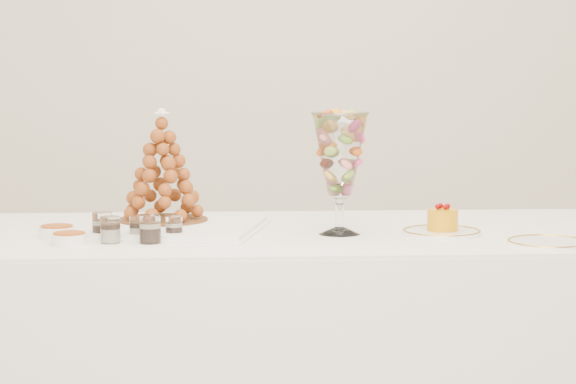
{
  "coord_description": "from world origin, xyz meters",
  "views": [
    {
      "loc": [
        -0.1,
        -2.96,
        1.32
      ],
      "look_at": [
        -0.01,
        0.22,
        0.95
      ],
      "focal_mm": 70.0,
      "sensor_mm": 36.0,
      "label": 1
    }
  ],
  "objects": [
    {
      "name": "spare_plate",
      "position": [
        0.69,
        0.02,
        0.83
      ],
      "size": [
        0.23,
        0.23,
        0.01
      ],
      "primitive_type": "cylinder",
      "color": "white",
      "rests_on": "buffet_table"
    },
    {
      "name": "macaron_vase",
      "position": [
        0.14,
        0.23,
        1.05
      ],
      "size": [
        0.16,
        0.16,
        0.35
      ],
      "color": "white",
      "rests_on": "buffet_table"
    },
    {
      "name": "croquembouche",
      "position": [
        -0.38,
        0.39,
        1.01
      ],
      "size": [
        0.27,
        0.27,
        0.34
      ],
      "rotation": [
        0.0,
        0.0,
        0.11
      ],
      "color": "brown",
      "rests_on": "lace_tray"
    },
    {
      "name": "mousse_cake",
      "position": [
        0.43,
        0.22,
        0.87
      ],
      "size": [
        0.09,
        0.09,
        0.08
      ],
      "color": "orange",
      "rests_on": "cake_plate"
    },
    {
      "name": "verrine_e",
      "position": [
        -0.39,
        0.08,
        0.86
      ],
      "size": [
        0.07,
        0.07,
        0.08
      ],
      "primitive_type": "cylinder",
      "rotation": [
        0.0,
        0.0,
        -0.3
      ],
      "color": "white",
      "rests_on": "buffet_table"
    },
    {
      "name": "verrine_d",
      "position": [
        -0.5,
        0.08,
        0.86
      ],
      "size": [
        0.06,
        0.06,
        0.07
      ],
      "primitive_type": "cylinder",
      "rotation": [
        0.0,
        0.0,
        0.11
      ],
      "color": "white",
      "rests_on": "buffet_table"
    },
    {
      "name": "ramekin_back",
      "position": [
        -0.66,
        0.18,
        0.84
      ],
      "size": [
        0.1,
        0.1,
        0.03
      ],
      "primitive_type": "cylinder",
      "color": "white",
      "rests_on": "buffet_table"
    },
    {
      "name": "verrine_b",
      "position": [
        -0.43,
        0.13,
        0.86
      ],
      "size": [
        0.06,
        0.06,
        0.07
      ],
      "primitive_type": "cylinder",
      "rotation": [
        0.0,
        0.0,
        -0.21
      ],
      "color": "white",
      "rests_on": "buffet_table"
    },
    {
      "name": "lace_tray",
      "position": [
        -0.39,
        0.31,
        0.83
      ],
      "size": [
        0.64,
        0.53,
        0.02
      ],
      "primitive_type": "cube",
      "rotation": [
        0.0,
        0.0,
        -0.19
      ],
      "color": "white",
      "rests_on": "buffet_table"
    },
    {
      "name": "buffet_table",
      "position": [
        -0.08,
        0.29,
        0.41
      ],
      "size": [
        2.19,
        0.93,
        0.82
      ],
      "rotation": [
        0.0,
        0.0,
        0.03
      ],
      "color": "white",
      "rests_on": "ground"
    },
    {
      "name": "cake_plate",
      "position": [
        0.43,
        0.21,
        0.83
      ],
      "size": [
        0.23,
        0.23,
        0.01
      ],
      "primitive_type": "cylinder",
      "color": "white",
      "rests_on": "buffet_table"
    },
    {
      "name": "ramekin_front",
      "position": [
        -0.61,
        0.06,
        0.84
      ],
      "size": [
        0.1,
        0.1,
        0.03
      ],
      "primitive_type": "cylinder",
      "color": "white",
      "rests_on": "buffet_table"
    },
    {
      "name": "verrine_a",
      "position": [
        -0.53,
        0.16,
        0.86
      ],
      "size": [
        0.07,
        0.07,
        0.07
      ],
      "primitive_type": "cylinder",
      "rotation": [
        0.0,
        0.0,
        -0.25
      ],
      "color": "white",
      "rests_on": "buffet_table"
    },
    {
      "name": "verrine_c",
      "position": [
        -0.33,
        0.15,
        0.85
      ],
      "size": [
        0.05,
        0.05,
        0.06
      ],
      "primitive_type": "cylinder",
      "rotation": [
        0.0,
        0.0,
        0.1
      ],
      "color": "white",
      "rests_on": "buffet_table"
    }
  ]
}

